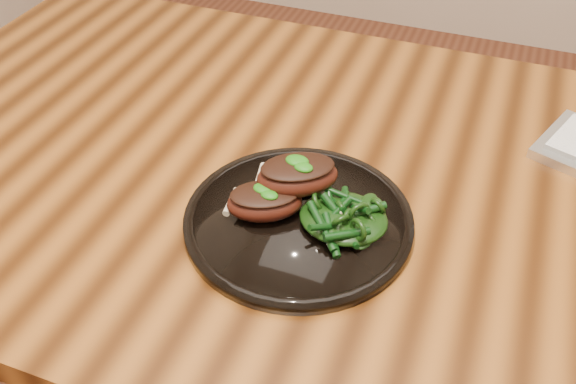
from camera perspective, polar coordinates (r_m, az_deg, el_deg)
The scene contains 6 objects.
desk at distance 0.90m, azimuth 9.77°, elevation -3.81°, with size 1.60×0.80×0.75m.
plate at distance 0.77m, azimuth 0.93°, elevation -2.54°, with size 0.28×0.28×0.02m.
lamb_chop_front at distance 0.76m, azimuth -2.14°, elevation -0.81°, with size 0.11×0.09×0.04m.
lamb_chop_back at distance 0.77m, azimuth 0.80°, elevation 1.56°, with size 0.12×0.11×0.04m.
herb_smear at distance 0.82m, azimuth 0.08°, elevation 1.18°, with size 0.08×0.05×0.01m, color #0D4F08.
greens_heap at distance 0.75m, azimuth 4.99°, elevation -1.92°, with size 0.11×0.10×0.04m.
Camera 1 is at (0.08, -0.65, 1.29)m, focal length 40.00 mm.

